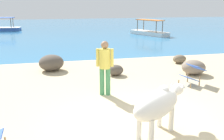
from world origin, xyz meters
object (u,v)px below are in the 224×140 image
object	(u,v)px
deck_chair_near	(193,73)
person_standing	(105,64)
boat_white	(149,32)
cow	(158,104)
boat_blue	(1,28)

from	to	relation	value
deck_chair_near	person_standing	distance (m)	3.15
deck_chair_near	boat_white	distance (m)	13.98
boat_white	person_standing	bearing A→B (deg)	128.18
cow	person_standing	size ratio (longest dim) A/B	1.03
boat_white	deck_chair_near	bearing A→B (deg)	138.96
cow	person_standing	xyz separation A→B (m)	(-0.56, 2.61, 0.28)
boat_white	boat_blue	world-z (taller)	same
cow	boat_blue	distance (m)	24.12
deck_chair_near	boat_white	world-z (taller)	boat_white
deck_chair_near	boat_blue	size ratio (longest dim) A/B	0.23
cow	boat_blue	size ratio (longest dim) A/B	0.44
boat_white	boat_blue	size ratio (longest dim) A/B	1.00
deck_chair_near	boat_white	bearing A→B (deg)	-123.29
boat_blue	cow	bearing A→B (deg)	114.36
deck_chair_near	person_standing	bearing A→B (deg)	-11.54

